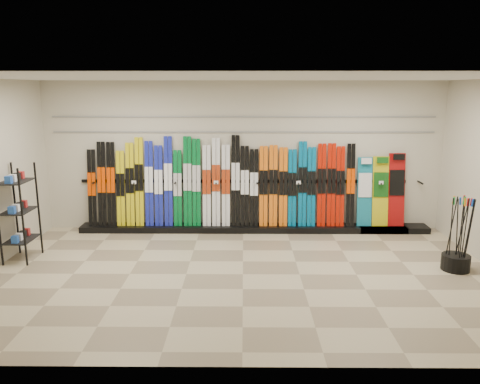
{
  "coord_description": "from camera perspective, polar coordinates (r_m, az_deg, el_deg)",
  "views": [
    {
      "loc": [
        0.01,
        -6.87,
        2.84
      ],
      "look_at": [
        -0.05,
        1.0,
        1.1
      ],
      "focal_mm": 35.0,
      "sensor_mm": 36.0,
      "label": 1
    }
  ],
  "objects": [
    {
      "name": "pole_bin",
      "position": [
        8.31,
        24.79,
        -7.79
      ],
      "size": [
        0.44,
        0.44,
        0.25
      ],
      "primitive_type": "cylinder",
      "color": "black",
      "rests_on": "floor"
    },
    {
      "name": "ski_rack_base",
      "position": [
        9.57,
        1.73,
        -4.43
      ],
      "size": [
        8.0,
        0.4,
        0.12
      ],
      "primitive_type": "cube",
      "color": "black",
      "rests_on": "floor"
    },
    {
      "name": "floor",
      "position": [
        7.43,
        0.35,
        -10.0
      ],
      "size": [
        8.0,
        8.0,
        0.0
      ],
      "primitive_type": "plane",
      "color": "gray",
      "rests_on": "ground"
    },
    {
      "name": "slatwall_rail_0",
      "position": [
        9.39,
        0.4,
        7.34
      ],
      "size": [
        7.6,
        0.02,
        0.03
      ],
      "primitive_type": "cube",
      "color": "gray",
      "rests_on": "back_wall"
    },
    {
      "name": "back_wall",
      "position": [
        9.46,
        0.4,
        4.33
      ],
      "size": [
        8.0,
        0.0,
        8.0
      ],
      "primitive_type": "plane",
      "rotation": [
        1.57,
        0.0,
        0.0
      ],
      "color": "beige",
      "rests_on": "floor"
    },
    {
      "name": "ceiling",
      "position": [
        6.87,
        0.39,
        13.8
      ],
      "size": [
        8.0,
        8.0,
        0.0
      ],
      "primitive_type": "plane",
      "rotation": [
        3.14,
        0.0,
        0.0
      ],
      "color": "silver",
      "rests_on": "back_wall"
    },
    {
      "name": "ski_poles",
      "position": [
        8.15,
        25.26,
        -4.64
      ],
      "size": [
        0.32,
        0.32,
        1.18
      ],
      "color": "black",
      "rests_on": "pole_bin"
    },
    {
      "name": "accessory_rack",
      "position": [
        8.65,
        -25.35,
        -2.33
      ],
      "size": [
        0.4,
        0.6,
        1.62
      ],
      "primitive_type": "cube",
      "color": "black",
      "rests_on": "floor"
    },
    {
      "name": "skis",
      "position": [
        9.41,
        -2.42,
        0.86
      ],
      "size": [
        5.38,
        0.24,
        1.82
      ],
      "color": "black",
      "rests_on": "ski_rack_base"
    },
    {
      "name": "snowboards",
      "position": [
        9.84,
        16.86,
        0.12
      ],
      "size": [
        0.95,
        0.23,
        1.46
      ],
      "color": "#14728C",
      "rests_on": "ski_rack_base"
    },
    {
      "name": "slatwall_rail_1",
      "position": [
        9.36,
        0.4,
        9.16
      ],
      "size": [
        7.6,
        0.02,
        0.03
      ],
      "primitive_type": "cube",
      "color": "gray",
      "rests_on": "back_wall"
    }
  ]
}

